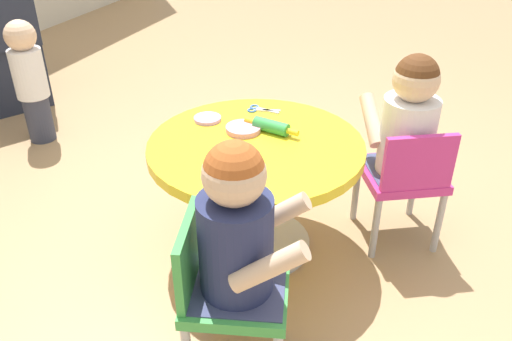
# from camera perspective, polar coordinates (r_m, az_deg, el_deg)

# --- Properties ---
(ground_plane) EXTENTS (10.00, 10.00, 0.00)m
(ground_plane) POSITION_cam_1_polar(r_m,az_deg,el_deg) (2.24, 0.00, -7.93)
(ground_plane) COLOR tan
(craft_table) EXTENTS (0.80, 0.80, 0.48)m
(craft_table) POSITION_cam_1_polar(r_m,az_deg,el_deg) (2.03, 0.00, -0.20)
(craft_table) COLOR silver
(craft_table) RESTS_ON ground
(child_chair_left) EXTENTS (0.37, 0.37, 0.54)m
(child_chair_left) POSITION_cam_1_polar(r_m,az_deg,el_deg) (1.60, -3.31, -12.39)
(child_chair_left) COLOR #B7B7BC
(child_chair_left) RESTS_ON ground
(seated_child_left) EXTENTS (0.36, 0.41, 0.51)m
(seated_child_left) POSITION_cam_1_polar(r_m,az_deg,el_deg) (1.45, -2.01, -6.02)
(seated_child_left) COLOR #3F4772
(seated_child_left) RESTS_ON ground
(child_chair_right) EXTENTS (0.41, 0.41, 0.54)m
(child_chair_right) POSITION_cam_1_polar(r_m,az_deg,el_deg) (2.17, 15.51, -0.65)
(child_chair_right) COLOR #B7B7BC
(child_chair_right) RESTS_ON ground
(seated_child_right) EXTENTS (0.43, 0.40, 0.51)m
(seated_child_right) POSITION_cam_1_polar(r_m,az_deg,el_deg) (2.10, 15.98, 5.18)
(seated_child_right) COLOR #3F4772
(seated_child_right) RESTS_ON ground
(toddler_standing) EXTENTS (0.17, 0.17, 0.67)m
(toddler_standing) POSITION_cam_1_polar(r_m,az_deg,el_deg) (3.12, -22.93, 9.00)
(toddler_standing) COLOR #33384C
(toddler_standing) RESTS_ON ground
(rolling_pin) EXTENTS (0.07, 0.23, 0.05)m
(rolling_pin) POSITION_cam_1_polar(r_m,az_deg,el_deg) (2.03, 1.63, 4.72)
(rolling_pin) COLOR green
(rolling_pin) RESTS_ON craft_table
(craft_scissors) EXTENTS (0.08, 0.14, 0.01)m
(craft_scissors) POSITION_cam_1_polar(r_m,az_deg,el_deg) (2.22, 0.35, 6.52)
(craft_scissors) COLOR silver
(craft_scissors) RESTS_ON craft_table
(playdough_blob_0) EXTENTS (0.11, 0.11, 0.01)m
(playdough_blob_0) POSITION_cam_1_polar(r_m,az_deg,el_deg) (2.14, -5.19, 5.52)
(playdough_blob_0) COLOR #CC99E5
(playdough_blob_0) RESTS_ON craft_table
(playdough_blob_1) EXTENTS (0.13, 0.13, 0.02)m
(playdough_blob_1) POSITION_cam_1_polar(r_m,az_deg,el_deg) (2.05, -1.37, 4.46)
(playdough_blob_1) COLOR pink
(playdough_blob_1) RESTS_ON craft_table
(cookie_cutter_0) EXTENTS (0.07, 0.07, 0.01)m
(cookie_cutter_0) POSITION_cam_1_polar(r_m,az_deg,el_deg) (1.91, -1.58, 2.13)
(cookie_cutter_0) COLOR #4CB259
(cookie_cutter_0) RESTS_ON craft_table
(cookie_cutter_1) EXTENTS (0.05, 0.05, 0.01)m
(cookie_cutter_1) POSITION_cam_1_polar(r_m,az_deg,el_deg) (1.79, -3.74, -0.08)
(cookie_cutter_1) COLOR #3F99D8
(cookie_cutter_1) RESTS_ON craft_table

